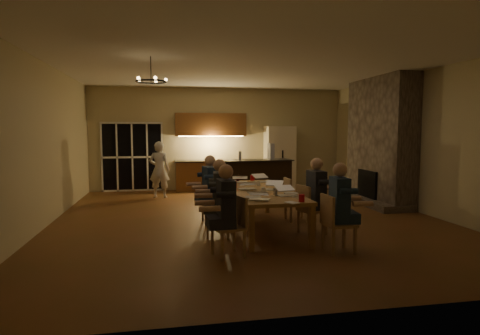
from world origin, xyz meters
name	(u,v)px	position (x,y,z in m)	size (l,w,h in m)	color
floor	(248,219)	(0.00, 0.00, 0.00)	(9.00, 9.00, 0.00)	brown
back_wall	(219,139)	(0.00, 4.52, 1.60)	(8.00, 0.04, 3.20)	tan
left_wall	(42,145)	(-4.02, 0.00, 1.60)	(0.04, 9.00, 3.20)	tan
right_wall	(421,142)	(4.02, 0.00, 1.60)	(0.04, 9.00, 3.20)	tan
ceiling	(248,65)	(0.00, 0.00, 3.22)	(8.00, 9.00, 0.04)	white
french_doors	(132,157)	(-2.70, 4.47, 1.05)	(1.86, 0.08, 2.10)	black
fireplace	(380,141)	(3.70, 1.20, 1.60)	(0.58, 2.50, 3.20)	#6F6357
kitchenette	(211,152)	(-0.30, 4.20, 1.20)	(2.24, 0.68, 2.40)	brown
refrigerator	(280,158)	(1.90, 4.15, 1.00)	(0.90, 0.68, 2.00)	beige
dining_table	(261,209)	(0.08, -0.89, 0.38)	(1.10, 2.97, 0.75)	#AC8644
bar_island	(256,180)	(0.70, 2.31, 0.54)	(1.96, 0.68, 1.08)	black
chair_left_near	(228,227)	(-0.80, -2.43, 0.45)	(0.44, 0.44, 0.89)	#A57852
chair_left_mid	(220,212)	(-0.77, -1.35, 0.45)	(0.44, 0.44, 0.89)	#A57852
chair_left_far	(213,201)	(-0.77, -0.24, 0.45)	(0.44, 0.44, 0.89)	#A57852
chair_right_near	(339,223)	(0.92, -2.54, 0.45)	(0.44, 0.44, 0.89)	#A57852
chair_right_mid	(312,209)	(0.91, -1.42, 0.45)	(0.44, 0.44, 0.89)	#A57852
chair_right_far	(297,199)	(0.97, -0.36, 0.45)	(0.44, 0.44, 0.89)	#A57852
person_left_near	(226,211)	(-0.83, -2.46, 0.69)	(0.60, 0.60, 1.38)	black
person_right_near	(339,207)	(0.94, -2.47, 0.69)	(0.60, 0.60, 1.38)	navy
person_left_mid	(220,198)	(-0.77, -1.36, 0.69)	(0.60, 0.60, 1.38)	#31373A
person_right_mid	(316,196)	(0.98, -1.42, 0.69)	(0.60, 0.60, 1.38)	black
person_left_far	(210,189)	(-0.83, -0.28, 0.69)	(0.60, 0.60, 1.38)	navy
standing_person	(159,170)	(-1.87, 3.07, 0.79)	(0.57, 0.38, 1.57)	silver
chandelier	(151,82)	(-1.93, -0.70, 2.75)	(0.56, 0.56, 0.03)	black
laptop_a	(259,193)	(-0.21, -1.97, 0.86)	(0.32, 0.28, 0.23)	silver
laptop_b	(287,189)	(0.35, -1.68, 0.86)	(0.32, 0.28, 0.23)	silver
laptop_c	(247,183)	(-0.17, -0.79, 0.86)	(0.32, 0.28, 0.23)	silver
laptop_d	(274,184)	(0.30, -0.98, 0.86)	(0.32, 0.28, 0.23)	silver
laptop_e	(240,177)	(-0.12, 0.23, 0.86)	(0.32, 0.28, 0.23)	silver
laptop_f	(262,177)	(0.37, 0.21, 0.86)	(0.32, 0.28, 0.23)	silver
mug_front	(264,190)	(0.04, -1.26, 0.80)	(0.08, 0.08, 0.10)	white
mug_mid	(259,183)	(0.16, -0.32, 0.80)	(0.08, 0.08, 0.10)	white
mug_back	(234,183)	(-0.31, -0.15, 0.80)	(0.07, 0.07, 0.10)	white
redcup_near	(302,198)	(0.41, -2.26, 0.81)	(0.09, 0.09, 0.12)	red
redcup_mid	(235,184)	(-0.37, -0.51, 0.81)	(0.08, 0.08, 0.12)	red
redcup_far	(252,178)	(0.22, 0.51, 0.81)	(0.10, 0.10, 0.12)	red
can_silver	(275,192)	(0.17, -1.56, 0.81)	(0.07, 0.07, 0.12)	#B2B2B7
can_cola	(238,178)	(-0.12, 0.49, 0.81)	(0.07, 0.07, 0.12)	#3F0F0C
plate_near	(291,193)	(0.49, -1.48, 0.76)	(0.26, 0.26, 0.02)	white
plate_left	(253,197)	(-0.27, -1.76, 0.76)	(0.28, 0.28, 0.02)	white
plate_far	(273,183)	(0.53, -0.08, 0.76)	(0.23, 0.23, 0.02)	white
notepad	(292,203)	(0.22, -2.34, 0.76)	(0.15, 0.21, 0.01)	white
bar_bottle	(240,156)	(0.24, 2.18, 1.20)	(0.07, 0.07, 0.24)	#99999E
bar_blender	(271,151)	(1.14, 2.38, 1.30)	(0.14, 0.14, 0.44)	silver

